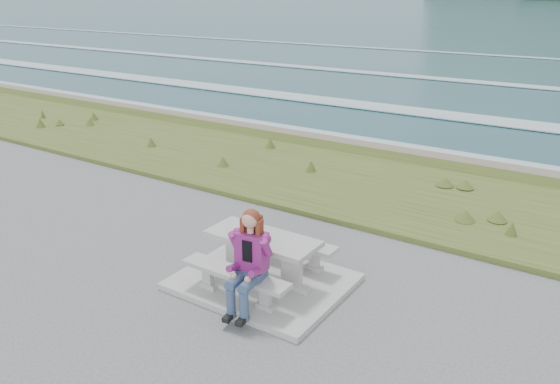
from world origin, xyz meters
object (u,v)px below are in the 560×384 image
(picnic_table, at_px, (263,246))
(bench_landward, at_px, (235,277))
(bench_seaward, at_px, (287,243))
(seated_woman, at_px, (247,275))

(picnic_table, distance_m, bench_landward, 0.74)
(picnic_table, height_order, bench_seaward, picnic_table)
(bench_seaward, bearing_deg, seated_woman, -78.33)
(picnic_table, relative_size, seated_woman, 1.21)
(picnic_table, relative_size, bench_seaward, 1.00)
(bench_landward, distance_m, seated_woman, 0.40)
(seated_woman, bearing_deg, bench_landward, 148.49)
(bench_landward, height_order, bench_seaward, same)
(picnic_table, bearing_deg, seated_woman, -69.27)
(bench_landward, xyz_separation_m, bench_seaward, (0.00, 1.40, 0.00))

